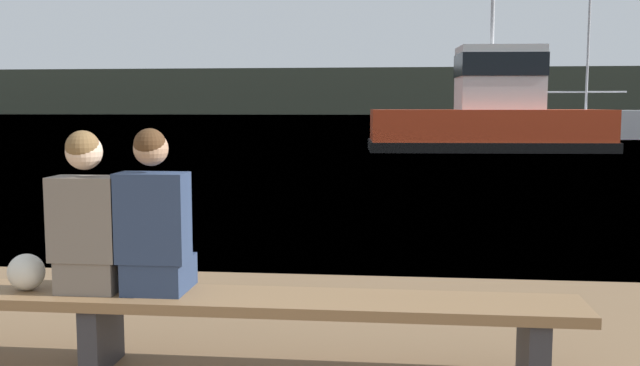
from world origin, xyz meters
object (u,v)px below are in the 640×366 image
Objects in this scene: bench_main at (101,306)px; person_right at (154,224)px; person_left at (89,222)px; moored_sailboat at (594,124)px; shopping_bag at (26,272)px; tugboat_red at (490,118)px.

bench_main is 0.61m from person_right.
bench_main is 0.51m from person_left.
person_left is at bearing -179.94° from person_right.
moored_sailboat is (11.20, 32.63, -0.17)m from person_right.
person_left is (-0.06, 0.01, 0.51)m from bench_main.
bench_main is at bearing 1.48° from shopping_bag.
person_left is 34.63m from moored_sailboat.
shopping_bag reaches higher than bench_main.
moored_sailboat is (12.00, 32.65, 0.13)m from shopping_bag.
person_right is at bearing 165.31° from moored_sailboat.
shopping_bag is (-0.80, -0.02, -0.31)m from person_right.
bench_main is 34.62m from moored_sailboat.
person_right is 22.73m from tugboat_red.
person_right is 0.12× the size of moored_sailboat.
person_right is (0.35, 0.01, 0.51)m from bench_main.
shopping_bag is 34.78m from moored_sailboat.
moored_sailboat reaches higher than person_left.
person_right is at bearing 0.06° from person_left.
person_right is at bearing 164.31° from tugboat_red.
person_right reaches higher than person_left.
bench_main is at bearing 163.47° from tugboat_red.
bench_main is 0.67× the size of moored_sailboat.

